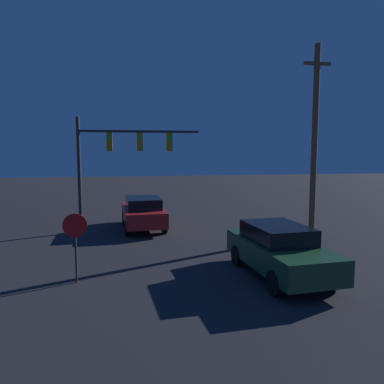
{
  "coord_description": "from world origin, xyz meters",
  "views": [
    {
      "loc": [
        -2.64,
        1.06,
        3.96
      ],
      "look_at": [
        0.0,
        15.82,
        2.31
      ],
      "focal_mm": 35.0,
      "sensor_mm": 36.0,
      "label": 1
    }
  ],
  "objects": [
    {
      "name": "stop_sign",
      "position": [
        -4.14,
        12.45,
        1.48
      ],
      "size": [
        0.72,
        0.07,
        2.12
      ],
      "color": "#2D2D2D",
      "rests_on": "ground_plane"
    },
    {
      "name": "traffic_signal_mast",
      "position": [
        -3.0,
        19.75,
        3.88
      ],
      "size": [
        5.93,
        0.3,
        5.58
      ],
      "color": "#2D2D2D",
      "rests_on": "ground_plane"
    },
    {
      "name": "car_far",
      "position": [
        -1.79,
        20.02,
        0.85
      ],
      "size": [
        2.15,
        4.65,
        1.62
      ],
      "rotation": [
        0.0,
        0.0,
        0.05
      ],
      "color": "#B21E1E",
      "rests_on": "ground_plane"
    },
    {
      "name": "utility_pole",
      "position": [
        5.95,
        17.11,
        4.49
      ],
      "size": [
        1.27,
        0.28,
        8.73
      ],
      "color": "brown",
      "rests_on": "ground_plane"
    },
    {
      "name": "car_near",
      "position": [
        2.12,
        11.94,
        0.85
      ],
      "size": [
        2.26,
        4.69,
        1.62
      ],
      "rotation": [
        0.0,
        0.0,
        3.22
      ],
      "color": "#1E4728",
      "rests_on": "ground_plane"
    }
  ]
}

